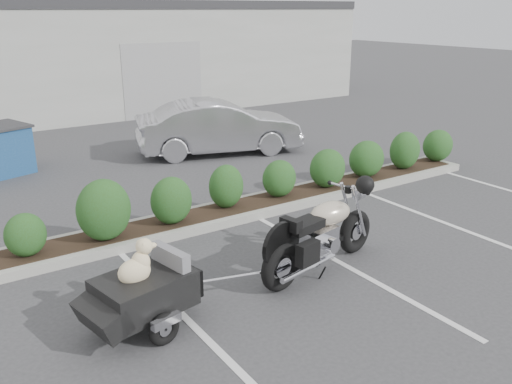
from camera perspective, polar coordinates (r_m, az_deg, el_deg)
ground at (r=8.17m, az=0.31°, el=-8.33°), size 90.00×90.00×0.00m
planter_kerb at (r=10.33m, az=-1.93°, el=-1.91°), size 12.00×1.00×0.15m
building at (r=23.45m, az=-24.30°, el=12.97°), size 26.00×10.00×4.00m
motorcycle at (r=8.03m, az=6.96°, el=-4.54°), size 2.45×1.03×1.42m
pet_trailer at (r=6.76m, az=-11.80°, el=-10.19°), size 1.99×1.14×1.17m
sedan at (r=14.59m, az=-3.93°, el=6.83°), size 4.58×2.71×1.43m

